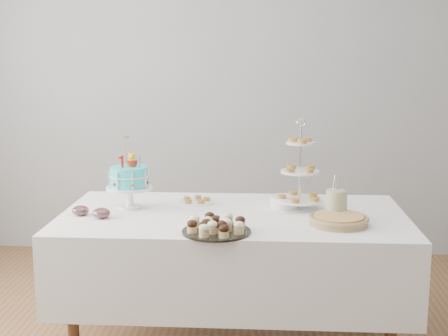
# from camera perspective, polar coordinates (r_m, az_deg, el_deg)

# --- Properties ---
(walls) EXTENTS (5.04, 4.04, 2.70)m
(walls) POSITION_cam_1_polar(r_m,az_deg,el_deg) (3.09, 0.60, 4.85)
(walls) COLOR gray
(walls) RESTS_ON floor
(table) EXTENTS (1.92, 1.02, 0.77)m
(table) POSITION_cam_1_polar(r_m,az_deg,el_deg) (3.55, 0.83, -7.73)
(table) COLOR white
(table) RESTS_ON floor
(birthday_cake) EXTENTS (0.27, 0.27, 0.41)m
(birthday_cake) POSITION_cam_1_polar(r_m,az_deg,el_deg) (3.62, -8.63, -1.91)
(birthday_cake) COLOR white
(birthday_cake) RESTS_ON table
(cupcake_tray) EXTENTS (0.35, 0.35, 0.08)m
(cupcake_tray) POSITION_cam_1_polar(r_m,az_deg,el_deg) (3.12, -0.69, -5.25)
(cupcake_tray) COLOR black
(cupcake_tray) RESTS_ON table
(pie) EXTENTS (0.32, 0.32, 0.05)m
(pie) POSITION_cam_1_polar(r_m,az_deg,el_deg) (3.31, 10.44, -4.65)
(pie) COLOR tan
(pie) RESTS_ON table
(tiered_stand) EXTENTS (0.27, 0.27, 0.52)m
(tiered_stand) POSITION_cam_1_polar(r_m,az_deg,el_deg) (3.56, 6.97, -0.37)
(tiered_stand) COLOR silver
(tiered_stand) RESTS_ON table
(plate_stack) EXTENTS (0.17, 0.17, 0.07)m
(plate_stack) POSITION_cam_1_polar(r_m,az_deg,el_deg) (3.64, 5.58, -3.09)
(plate_stack) COLOR white
(plate_stack) RESTS_ON table
(pastry_plate) EXTENTS (0.22, 0.22, 0.03)m
(pastry_plate) POSITION_cam_1_polar(r_m,az_deg,el_deg) (3.73, -2.56, -3.01)
(pastry_plate) COLOR white
(pastry_plate) RESTS_ON table
(jam_bowl_a) EXTENTS (0.10, 0.10, 0.06)m
(jam_bowl_a) POSITION_cam_1_polar(r_m,az_deg,el_deg) (3.45, -11.14, -4.08)
(jam_bowl_a) COLOR silver
(jam_bowl_a) RESTS_ON table
(jam_bowl_b) EXTENTS (0.09, 0.09, 0.06)m
(jam_bowl_b) POSITION_cam_1_polar(r_m,az_deg,el_deg) (3.54, -12.98, -3.82)
(jam_bowl_b) COLOR silver
(jam_bowl_b) RESTS_ON table
(utensil_pitcher) EXTENTS (0.11, 0.11, 0.24)m
(utensil_pitcher) POSITION_cam_1_polar(r_m,az_deg,el_deg) (3.42, 10.19, -3.17)
(utensil_pitcher) COLOR beige
(utensil_pitcher) RESTS_ON table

